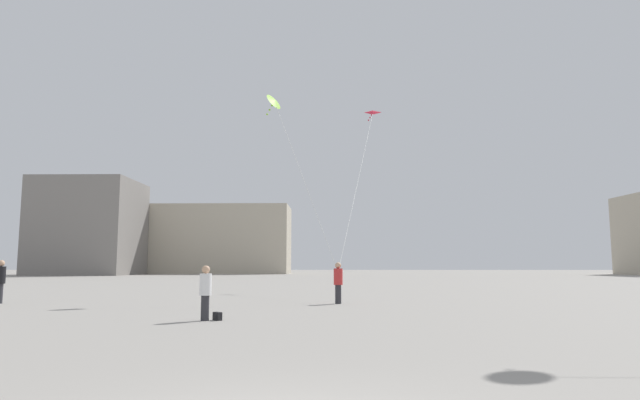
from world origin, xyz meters
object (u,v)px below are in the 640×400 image
(person_in_white, at_px, (205,290))
(kite_lime_diamond, at_px, (275,103))
(person_in_red, at_px, (338,281))
(handbag_beside_flyer, at_px, (217,316))
(kite_crimson_delta, at_px, (371,118))
(building_centre_hall, at_px, (221,240))
(person_in_black, at_px, (0,280))
(building_left_hall, at_px, (89,227))

(person_in_white, xyz_separation_m, kite_lime_diamond, (0.87, 10.40, 8.81))
(person_in_red, distance_m, handbag_beside_flyer, 7.75)
(kite_crimson_delta, bearing_deg, building_centre_hall, 111.11)
(kite_crimson_delta, xyz_separation_m, kite_lime_diamond, (-5.62, -10.57, -2.06))
(person_in_red, relative_size, building_centre_hall, 0.07)
(building_centre_hall, relative_size, handbag_beside_flyer, 75.04)
(kite_crimson_delta, bearing_deg, person_in_black, -139.61)
(person_in_red, xyz_separation_m, handbag_beside_flyer, (-3.63, -6.80, -0.82))
(building_left_hall, distance_m, handbag_beside_flyer, 75.32)
(person_in_white, xyz_separation_m, kite_crimson_delta, (6.49, 20.97, 10.87))
(person_in_red, height_order, building_left_hall, building_left_hall)
(person_in_red, relative_size, kite_lime_diamond, 0.19)
(kite_lime_diamond, xyz_separation_m, handbag_beside_flyer, (-0.52, -10.30, -9.57))
(kite_crimson_delta, bearing_deg, person_in_red, -100.12)
(person_in_red, xyz_separation_m, kite_lime_diamond, (-3.11, 3.50, 8.75))
(person_in_red, height_order, handbag_beside_flyer, person_in_red)
(kite_crimson_delta, relative_size, kite_lime_diamond, 1.71)
(person_in_black, bearing_deg, kite_lime_diamond, 145.43)
(kite_crimson_delta, relative_size, building_centre_hall, 0.64)
(person_in_black, relative_size, kite_lime_diamond, 0.20)
(person_in_red, relative_size, kite_crimson_delta, 0.11)
(person_in_white, relative_size, person_in_red, 0.93)
(building_left_hall, bearing_deg, handbag_beside_flyer, -62.90)
(kite_lime_diamond, distance_m, building_centre_hall, 70.42)
(person_in_white, xyz_separation_m, handbag_beside_flyer, (0.35, 0.10, -0.76))
(person_in_black, bearing_deg, kite_crimson_delta, 167.51)
(person_in_white, distance_m, person_in_red, 7.97)
(person_in_red, relative_size, building_left_hall, 0.12)
(building_left_hall, bearing_deg, kite_lime_diamond, -58.44)
(kite_lime_diamond, xyz_separation_m, building_centre_hall, (-16.67, 68.31, -3.84))
(person_in_white, bearing_deg, kite_crimson_delta, 161.28)
(kite_lime_diamond, relative_size, building_centre_hall, 0.37)
(person_in_white, height_order, handbag_beside_flyer, person_in_white)
(building_centre_hall, xyz_separation_m, handbag_beside_flyer, (16.16, -78.61, -5.74))
(building_left_hall, distance_m, building_centre_hall, 21.60)
(building_left_hall, bearing_deg, person_in_white, -63.17)
(person_in_black, xyz_separation_m, kite_lime_diamond, (11.13, 3.68, 8.70))
(person_in_white, height_order, building_centre_hall, building_centre_hall)
(person_in_red, height_order, kite_crimson_delta, kite_crimson_delta)
(person_in_black, distance_m, kite_crimson_delta, 24.48)
(kite_crimson_delta, xyz_separation_m, building_left_hall, (-40.30, 45.88, -4.50))
(building_left_hall, relative_size, handbag_beside_flyer, 45.28)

